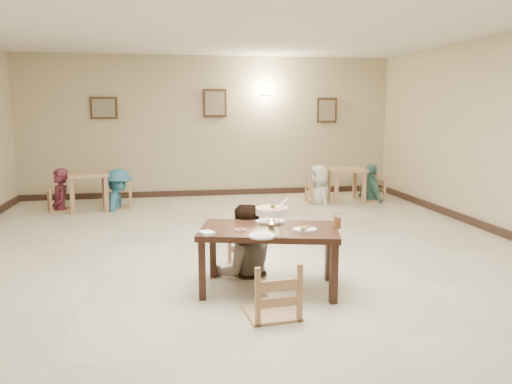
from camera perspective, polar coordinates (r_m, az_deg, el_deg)
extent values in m
plane|color=beige|center=(6.22, -1.19, -8.13)|extent=(10.00, 10.00, 0.00)
plane|color=silver|center=(6.03, -1.29, 20.17)|extent=(10.00, 10.00, 0.00)
plane|color=#BDAD89|center=(10.90, -5.23, 7.44)|extent=(10.00, 0.00, 10.00)
cube|color=black|center=(11.02, -5.11, -0.08)|extent=(8.00, 0.06, 0.12)
cube|color=#382416|center=(10.90, -17.01, 9.17)|extent=(0.55, 0.03, 0.45)
cube|color=gray|center=(10.88, -17.02, 9.17)|extent=(0.45, 0.01, 0.37)
cube|color=#382416|center=(10.86, -4.72, 10.07)|extent=(0.50, 0.03, 0.60)
cube|color=gray|center=(10.85, -4.71, 10.07)|extent=(0.41, 0.01, 0.49)
cube|color=#382416|center=(11.37, 8.11, 9.23)|extent=(0.45, 0.03, 0.55)
cube|color=gray|center=(11.35, 8.13, 9.23)|extent=(0.37, 0.01, 0.45)
cube|color=#FFD88C|center=(11.03, 1.08, 11.65)|extent=(0.16, 0.05, 0.22)
cube|color=#381C12|center=(5.18, 1.49, -4.47)|extent=(1.56, 1.11, 0.06)
cube|color=#381C12|center=(5.02, -6.19, -8.92)|extent=(0.07, 0.07, 0.60)
cube|color=#381C12|center=(4.96, 8.87, -9.21)|extent=(0.07, 0.07, 0.60)
cube|color=#381C12|center=(5.65, -4.96, -6.78)|extent=(0.07, 0.07, 0.60)
cube|color=#381C12|center=(5.60, 8.32, -7.00)|extent=(0.07, 0.07, 0.60)
cube|color=tan|center=(5.86, -1.15, -4.81)|extent=(0.44, 0.44, 0.05)
cube|color=tan|center=(4.60, 1.83, -8.56)|extent=(0.47, 0.47, 0.05)
imported|color=gray|center=(5.67, -1.46, -1.41)|extent=(0.85, 0.70, 1.62)
torus|color=silver|center=(5.18, 1.78, -2.58)|extent=(0.25, 0.25, 0.01)
cylinder|color=silver|center=(5.20, 1.77, -3.85)|extent=(0.07, 0.07, 0.04)
cone|color=#FFA526|center=(5.19, 1.77, -3.32)|extent=(0.04, 0.04, 0.06)
cylinder|color=white|center=(5.17, 1.78, -2.18)|extent=(0.33, 0.33, 0.07)
cylinder|color=#AD5524|center=(5.16, 1.78, -1.83)|extent=(0.28, 0.28, 0.02)
sphere|color=#2D7223|center=(5.15, 1.92, -1.63)|extent=(0.05, 0.05, 0.05)
cylinder|color=silver|center=(5.24, 3.00, -1.32)|extent=(0.15, 0.09, 0.10)
cylinder|color=silver|center=(5.27, 2.72, -3.14)|extent=(0.01, 0.01, 0.15)
cylinder|color=silver|center=(5.23, 0.57, -3.23)|extent=(0.01, 0.01, 0.15)
cylinder|color=silver|center=(5.08, 2.04, -3.60)|extent=(0.01, 0.01, 0.15)
cylinder|color=white|center=(5.41, 1.63, -3.39)|extent=(0.32, 0.32, 0.02)
ellipsoid|color=white|center=(5.41, 1.63, -3.31)|extent=(0.21, 0.18, 0.07)
cylinder|color=white|center=(4.82, 0.68, -5.04)|extent=(0.26, 0.26, 0.02)
ellipsoid|color=white|center=(4.82, 0.68, -4.96)|extent=(0.17, 0.14, 0.06)
cylinder|color=white|center=(5.08, 5.59, -4.30)|extent=(0.25, 0.25, 0.02)
sphere|color=#2D7223|center=(5.00, 5.38, -4.25)|extent=(0.04, 0.04, 0.04)
cylinder|color=white|center=(5.06, -1.79, -4.34)|extent=(0.10, 0.10, 0.02)
cylinder|color=#A40D11|center=(5.06, -1.79, -4.25)|extent=(0.08, 0.08, 0.01)
cube|color=white|center=(4.93, -5.64, -4.69)|extent=(0.17, 0.19, 0.03)
cube|color=silver|center=(5.01, -5.15, -4.51)|extent=(0.07, 0.16, 0.01)
cube|color=silver|center=(5.01, -4.82, -4.50)|extent=(0.07, 0.16, 0.01)
cylinder|color=white|center=(5.21, 9.25, -3.28)|extent=(0.08, 0.08, 0.16)
cylinder|color=orange|center=(5.21, 9.24, -3.44)|extent=(0.07, 0.07, 0.12)
cube|color=tan|center=(9.80, -18.66, 1.95)|extent=(0.84, 0.84, 0.06)
cube|color=tan|center=(9.55, -20.24, -0.49)|extent=(0.07, 0.07, 0.65)
cube|color=tan|center=(9.57, -16.70, -0.28)|extent=(0.07, 0.07, 0.65)
cube|color=tan|center=(10.13, -20.30, 0.05)|extent=(0.07, 0.07, 0.65)
cube|color=tan|center=(10.15, -16.96, 0.25)|extent=(0.07, 0.07, 0.65)
cube|color=tan|center=(10.32, 10.28, 2.53)|extent=(0.72, 0.72, 0.06)
cube|color=tan|center=(10.01, 9.16, 0.35)|extent=(0.07, 0.07, 0.63)
cube|color=tan|center=(10.19, 12.23, 0.42)|extent=(0.07, 0.07, 0.63)
cube|color=tan|center=(10.55, 8.28, 0.84)|extent=(0.07, 0.07, 0.63)
cube|color=tan|center=(10.72, 11.21, 0.89)|extent=(0.07, 0.07, 0.63)
cube|color=tan|center=(9.99, -21.54, 0.29)|extent=(0.41, 0.41, 0.04)
cube|color=tan|center=(9.81, -15.48, 0.85)|extent=(0.48, 0.48, 0.05)
cube|color=tan|center=(10.16, 7.22, 1.28)|extent=(0.46, 0.46, 0.05)
cube|color=tan|center=(10.62, 12.99, 1.59)|extent=(0.48, 0.48, 0.05)
imported|color=#5B2130|center=(9.94, -21.67, 2.51)|extent=(0.54, 0.67, 1.58)
imported|color=teal|center=(9.77, -15.56, 2.58)|extent=(0.61, 1.01, 1.53)
imported|color=silver|center=(10.12, 7.26, 3.05)|extent=(0.62, 0.82, 1.52)
imported|color=teal|center=(10.58, 13.05, 3.16)|extent=(0.49, 0.93, 1.52)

